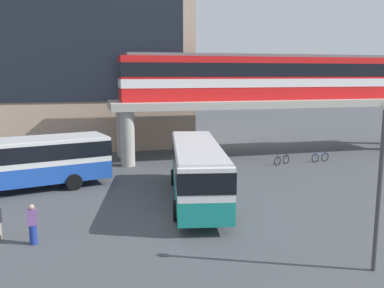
% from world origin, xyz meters
% --- Properties ---
extents(ground_plane, '(120.00, 120.00, 0.00)m').
position_xyz_m(ground_plane, '(0.00, 10.00, 0.00)').
color(ground_plane, '#47494F').
extents(station_building, '(24.28, 13.16, 17.11)m').
position_xyz_m(station_building, '(-6.46, 26.01, 8.56)').
color(station_building, tan).
rests_on(station_building, ground_plane).
extents(elevated_platform, '(29.18, 5.51, 4.84)m').
position_xyz_m(elevated_platform, '(12.06, 15.33, 4.12)').
color(elevated_platform, '#ADA89E').
rests_on(elevated_platform, ground_plane).
extents(train, '(25.51, 2.96, 3.84)m').
position_xyz_m(train, '(11.08, 15.33, 6.81)').
color(train, red).
rests_on(train, elevated_platform).
extents(bus_main, '(4.50, 11.32, 3.22)m').
position_xyz_m(bus_main, '(1.53, 3.37, 1.99)').
color(bus_main, teal).
rests_on(bus_main, ground_plane).
extents(bus_secondary, '(11.33, 5.17, 3.22)m').
position_xyz_m(bus_secondary, '(-8.50, 7.76, 1.99)').
color(bus_secondary, '#1E4CB2').
rests_on(bus_secondary, ground_plane).
extents(bicycle_black, '(1.65, 0.80, 1.04)m').
position_xyz_m(bicycle_black, '(10.43, 10.88, 0.36)').
color(bicycle_black, black).
rests_on(bicycle_black, ground_plane).
extents(bicycle_orange, '(1.76, 0.45, 1.04)m').
position_xyz_m(bicycle_orange, '(2.93, 10.44, 0.36)').
color(bicycle_orange, black).
rests_on(bicycle_orange, ground_plane).
extents(bicycle_blue, '(1.76, 0.45, 1.04)m').
position_xyz_m(bicycle_blue, '(13.91, 11.06, 0.36)').
color(bicycle_blue, black).
rests_on(bicycle_blue, ground_plane).
extents(pedestrian_near_building, '(0.43, 0.32, 1.72)m').
position_xyz_m(pedestrian_near_building, '(-6.64, -0.80, 0.81)').
color(pedestrian_near_building, navy).
rests_on(pedestrian_near_building, ground_plane).
extents(lamp_post, '(0.36, 0.36, 6.17)m').
position_xyz_m(lamp_post, '(5.58, -6.34, 3.65)').
color(lamp_post, '#3F3F44').
rests_on(lamp_post, ground_plane).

